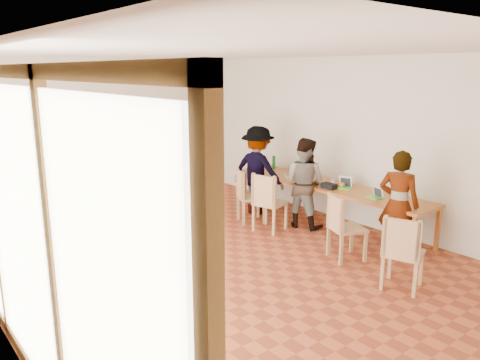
# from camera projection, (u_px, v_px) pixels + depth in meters

# --- Properties ---
(ground) EXTENTS (8.00, 8.00, 0.00)m
(ground) POSITION_uv_depth(u_px,v_px,m) (227.00, 263.00, 6.85)
(ground) COLOR #A44A27
(ground) RESTS_ON ground
(wall_back) EXTENTS (6.00, 0.10, 3.00)m
(wall_back) POSITION_uv_depth(u_px,v_px,m) (107.00, 133.00, 9.53)
(wall_back) COLOR beige
(wall_back) RESTS_ON ground
(wall_right) EXTENTS (0.10, 8.00, 3.00)m
(wall_right) POSITION_uv_depth(u_px,v_px,m) (360.00, 142.00, 8.34)
(wall_right) COLOR beige
(wall_right) RESTS_ON ground
(ceiling) EXTENTS (6.00, 8.00, 0.04)m
(ceiling) POSITION_uv_depth(u_px,v_px,m) (225.00, 50.00, 6.16)
(ceiling) COLOR white
(ceiling) RESTS_ON wall_back
(communal_table) EXTENTS (0.80, 4.00, 0.75)m
(communal_table) POSITION_uv_depth(u_px,v_px,m) (328.00, 187.00, 8.42)
(communal_table) COLOR #AA5B25
(communal_table) RESTS_ON ground
(side_table) EXTENTS (0.90, 0.90, 0.75)m
(side_table) POSITION_uv_depth(u_px,v_px,m) (58.00, 215.00, 6.88)
(side_table) COLOR #AA5B25
(side_table) RESTS_ON ground
(chair_near) EXTENTS (0.60, 0.60, 0.53)m
(chair_near) POSITION_uv_depth(u_px,v_px,m) (402.00, 246.00, 5.85)
(chair_near) COLOR tan
(chair_near) RESTS_ON ground
(chair_mid) EXTENTS (0.60, 0.60, 0.53)m
(chair_mid) POSITION_uv_depth(u_px,v_px,m) (341.00, 220.00, 6.86)
(chair_mid) COLOR tan
(chair_mid) RESTS_ON ground
(chair_far) EXTENTS (0.59, 0.59, 0.55)m
(chair_far) POSITION_uv_depth(u_px,v_px,m) (267.00, 197.00, 8.04)
(chair_far) COLOR tan
(chair_far) RESTS_ON ground
(chair_empty) EXTENTS (0.60, 0.60, 0.52)m
(chair_empty) POSITION_uv_depth(u_px,v_px,m) (246.00, 191.00, 8.57)
(chair_empty) COLOR tan
(chair_empty) RESTS_ON ground
(chair_spare) EXTENTS (0.63, 0.63, 0.53)m
(chair_spare) POSITION_uv_depth(u_px,v_px,m) (133.00, 253.00, 5.63)
(chair_spare) COLOR tan
(chair_spare) RESTS_ON ground
(person_near) EXTENTS (0.55, 0.68, 1.63)m
(person_near) POSITION_uv_depth(u_px,v_px,m) (398.00, 205.00, 6.91)
(person_near) COLOR gray
(person_near) RESTS_ON ground
(person_mid) EXTENTS (0.81, 0.93, 1.61)m
(person_mid) POSITION_uv_depth(u_px,v_px,m) (304.00, 183.00, 8.29)
(person_mid) COLOR gray
(person_mid) RESTS_ON ground
(person_far) EXTENTS (0.92, 1.24, 1.72)m
(person_far) POSITION_uv_depth(u_px,v_px,m) (258.00, 170.00, 9.06)
(person_far) COLOR gray
(person_far) RESTS_ON ground
(laptop_near) EXTENTS (0.23, 0.25, 0.19)m
(laptop_near) POSITION_uv_depth(u_px,v_px,m) (376.00, 195.00, 7.50)
(laptop_near) COLOR #59BE39
(laptop_near) RESTS_ON communal_table
(laptop_mid) EXTENTS (0.28, 0.30, 0.21)m
(laptop_mid) POSITION_uv_depth(u_px,v_px,m) (345.00, 185.00, 8.14)
(laptop_mid) COLOR #59BE39
(laptop_mid) RESTS_ON communal_table
(laptop_far) EXTENTS (0.23, 0.24, 0.18)m
(laptop_far) POSITION_uv_depth(u_px,v_px,m) (301.00, 177.00, 8.81)
(laptop_far) COLOR #59BE39
(laptop_far) RESTS_ON communal_table
(yellow_mug) EXTENTS (0.12, 0.12, 0.09)m
(yellow_mug) POSITION_uv_depth(u_px,v_px,m) (342.00, 186.00, 8.14)
(yellow_mug) COLOR orange
(yellow_mug) RESTS_ON communal_table
(green_bottle) EXTENTS (0.07, 0.07, 0.28)m
(green_bottle) POSITION_uv_depth(u_px,v_px,m) (274.00, 163.00, 9.67)
(green_bottle) COLOR #1C6D27
(green_bottle) RESTS_ON communal_table
(clear_glass) EXTENTS (0.07, 0.07, 0.09)m
(clear_glass) POSITION_uv_depth(u_px,v_px,m) (333.00, 182.00, 8.43)
(clear_glass) COLOR silver
(clear_glass) RESTS_ON communal_table
(condiment_cup) EXTENTS (0.08, 0.08, 0.06)m
(condiment_cup) POSITION_uv_depth(u_px,v_px,m) (319.00, 181.00, 8.51)
(condiment_cup) COLOR white
(condiment_cup) RESTS_ON communal_table
(pink_phone) EXTENTS (0.05, 0.10, 0.01)m
(pink_phone) POSITION_uv_depth(u_px,v_px,m) (379.00, 194.00, 7.73)
(pink_phone) COLOR #B8426A
(pink_phone) RESTS_ON communal_table
(black_pouch) EXTENTS (0.16, 0.26, 0.09)m
(black_pouch) POSITION_uv_depth(u_px,v_px,m) (329.00, 186.00, 8.11)
(black_pouch) COLOR black
(black_pouch) RESTS_ON communal_table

